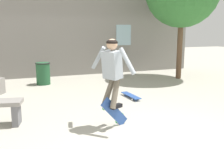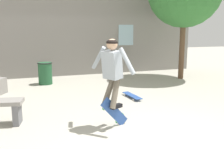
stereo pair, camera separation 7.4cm
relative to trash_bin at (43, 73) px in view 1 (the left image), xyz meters
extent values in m
plane|color=#B2AD9E|center=(1.32, -5.44, -0.41)|extent=(40.00, 40.00, 0.00)
cube|color=gray|center=(1.32, 1.61, 1.47)|extent=(11.27, 0.40, 3.76)
cube|color=#99B7C6|center=(3.66, 1.40, 1.27)|extent=(0.70, 0.02, 0.90)
cylinder|color=brown|center=(5.17, -0.68, 0.76)|extent=(0.21, 0.21, 2.33)
cube|color=slate|center=(-0.86, -3.77, -0.19)|extent=(0.19, 0.36, 0.44)
cylinder|color=#235633|center=(0.00, 0.00, -0.02)|extent=(0.48, 0.48, 0.78)
torus|color=black|center=(0.00, 0.00, 0.35)|extent=(0.52, 0.52, 0.04)
cube|color=#9EA8B2|center=(0.91, -4.57, 0.84)|extent=(0.40, 0.43, 0.55)
sphere|color=tan|center=(0.91, -4.57, 1.22)|extent=(0.28, 0.28, 0.21)
ellipsoid|color=black|center=(0.91, -4.57, 1.26)|extent=(0.30, 0.30, 0.12)
cylinder|color=#6B6051|center=(0.87, -4.50, 0.31)|extent=(0.36, 0.18, 0.63)
cube|color=black|center=(0.90, -4.48, 0.03)|extent=(0.28, 0.20, 0.07)
cylinder|color=#6B6051|center=(0.95, -4.65, 0.31)|extent=(0.31, 0.30, 0.63)
cube|color=black|center=(0.98, -4.64, 0.03)|extent=(0.28, 0.20, 0.07)
cylinder|color=#9EA8B2|center=(0.74, -4.23, 0.94)|extent=(0.24, 0.38, 0.48)
cylinder|color=#9EA8B2|center=(1.08, -4.91, 0.94)|extent=(0.24, 0.38, 0.48)
cube|color=#2D519E|center=(0.96, -4.58, -0.11)|extent=(0.64, 0.23, 0.69)
cylinder|color=green|center=(1.18, -4.47, -0.20)|extent=(0.06, 0.07, 0.05)
cylinder|color=green|center=(1.03, -4.50, -0.35)|extent=(0.06, 0.07, 0.05)
cylinder|color=green|center=(0.87, -4.58, 0.14)|extent=(0.06, 0.07, 0.05)
cylinder|color=green|center=(0.72, -4.61, -0.01)|extent=(0.06, 0.07, 0.05)
cube|color=#2D519E|center=(2.16, -2.71, -0.34)|extent=(0.25, 0.88, 0.02)
cylinder|color=silver|center=(2.29, -2.97, -0.38)|extent=(0.02, 0.06, 0.05)
cylinder|color=silver|center=(2.08, -2.99, -0.38)|extent=(0.02, 0.06, 0.05)
cylinder|color=silver|center=(2.25, -2.44, -0.38)|extent=(0.02, 0.06, 0.05)
cylinder|color=silver|center=(2.04, -2.45, -0.38)|extent=(0.02, 0.06, 0.05)
camera|label=1|loc=(-0.71, -8.97, 1.49)|focal=40.00mm
camera|label=2|loc=(-0.64, -9.00, 1.49)|focal=40.00mm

